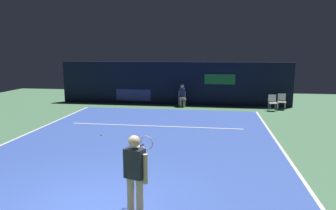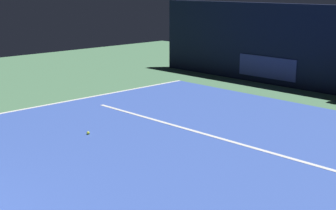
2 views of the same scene
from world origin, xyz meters
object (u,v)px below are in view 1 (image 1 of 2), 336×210
line_judge_on_chair (182,95)px  tennis_player (135,174)px  tennis_ball (101,135)px  courtside_chair_far (282,101)px  courtside_chair_near (273,102)px

line_judge_on_chair → tennis_player: bearing=-88.0°
tennis_ball → courtside_chair_far: bearing=40.2°
tennis_player → tennis_ball: 6.57m
tennis_player → courtside_chair_far: bearing=67.7°
line_judge_on_chair → tennis_ball: (-2.43, -6.89, -0.64)m
line_judge_on_chair → courtside_chair_near: size_ratio=1.50×
tennis_player → line_judge_on_chair: (-0.44, 12.72, -0.30)m
tennis_player → courtside_chair_far: (5.18, 12.63, -0.49)m
courtside_chair_far → tennis_ball: courtside_chair_far is taller
tennis_ball → tennis_player: bearing=-63.9°
tennis_player → tennis_ball: bearing=116.1°
line_judge_on_chair → tennis_ball: 7.33m
tennis_player → courtside_chair_far: 13.66m
line_judge_on_chair → courtside_chair_far: 5.62m
courtside_chair_far → tennis_ball: size_ratio=12.94×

